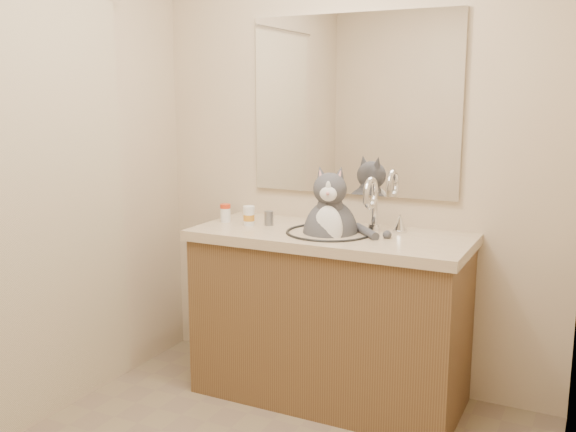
# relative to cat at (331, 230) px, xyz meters

# --- Properties ---
(room) EXTENTS (2.22, 2.52, 2.42)m
(room) POSITION_rel_cat_xyz_m (-0.00, -0.96, 0.34)
(room) COLOR #7D6956
(room) RESTS_ON ground
(vanity) EXTENTS (1.34, 0.59, 1.12)m
(vanity) POSITION_rel_cat_xyz_m (-0.00, 0.01, -0.42)
(vanity) COLOR brown
(vanity) RESTS_ON ground
(mirror) EXTENTS (1.10, 0.02, 0.90)m
(mirror) POSITION_rel_cat_xyz_m (-0.00, 0.28, 0.59)
(mirror) COLOR white
(mirror) RESTS_ON room
(shower_curtain) EXTENTS (0.02, 1.30, 1.93)m
(shower_curtain) POSITION_rel_cat_xyz_m (-1.05, -0.86, 0.17)
(shower_curtain) COLOR beige
(shower_curtain) RESTS_ON ground
(cat) EXTENTS (0.44, 0.35, 0.53)m
(cat) POSITION_rel_cat_xyz_m (0.00, 0.00, 0.00)
(cat) COLOR #434448
(cat) RESTS_ON vanity
(pill_bottle_redcap) EXTENTS (0.06, 0.06, 0.09)m
(pill_bottle_redcap) POSITION_rel_cat_xyz_m (-0.59, 0.00, 0.04)
(pill_bottle_redcap) COLOR white
(pill_bottle_redcap) RESTS_ON vanity
(pill_bottle_orange) EXTENTS (0.06, 0.06, 0.10)m
(pill_bottle_orange) POSITION_rel_cat_xyz_m (-0.44, -0.02, 0.04)
(pill_bottle_orange) COLOR white
(pill_bottle_orange) RESTS_ON vanity
(grey_canister) EXTENTS (0.06, 0.06, 0.07)m
(grey_canister) POSITION_rel_cat_xyz_m (-0.35, 0.02, 0.02)
(grey_canister) COLOR slate
(grey_canister) RESTS_ON vanity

